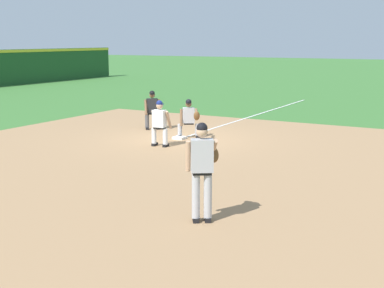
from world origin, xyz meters
The scene contains 9 objects.
ground_plane centered at (0.00, 0.00, 0.00)m, with size 160.00×160.00×0.00m, color #3D7533.
infield_dirt_patch centered at (-3.50, -2.31, 0.00)m, with size 18.00×18.00×0.01m, color #A87F56.
foul_line_stripe centered at (6.83, 0.00, 0.01)m, with size 13.66×0.10×0.00m, color white.
first_base_bag centered at (0.00, 0.00, 0.04)m, with size 0.38×0.38×0.09m, color white.
baseball centered at (-3.27, -2.52, 0.04)m, with size 0.07×0.07×0.07m, color white.
pitcher centered at (-6.97, -4.62, 1.06)m, with size 0.84×0.57×1.86m.
first_baseman centered at (0.30, -0.21, 0.73)m, with size 0.81×1.03×1.34m.
baserunner centered at (-1.38, -0.10, 0.79)m, with size 0.46×0.61×1.46m.
umpire centered at (1.22, 1.90, 0.79)m, with size 0.66×0.68×1.46m.
Camera 1 is at (-15.30, -9.08, 3.32)m, focal length 50.00 mm.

